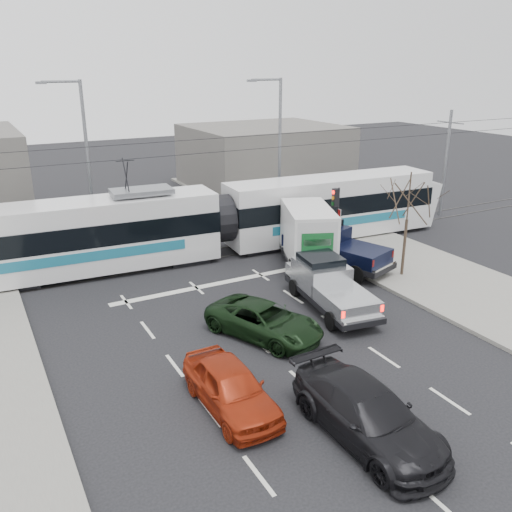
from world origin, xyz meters
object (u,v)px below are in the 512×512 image
silver_pickup (327,284)px  red_car (231,387)px  street_lamp_near (277,143)px  box_truck (306,235)px  street_lamp_far (84,152)px  green_car (264,321)px  navy_pickup (331,245)px  dark_car (367,414)px  bare_tree (409,201)px  traffic_signal (336,207)px  tram (220,220)px

silver_pickup → red_car: 8.29m
street_lamp_near → box_truck: 8.91m
street_lamp_far → street_lamp_near: bearing=-9.9°
street_lamp_far → green_car: size_ratio=1.93×
navy_pickup → dark_car: (-7.05, -11.37, -0.41)m
box_truck → red_car: 12.97m
street_lamp_near → silver_pickup: size_ratio=1.56×
silver_pickup → bare_tree: bearing=18.9°
traffic_signal → street_lamp_near: size_ratio=0.40×
traffic_signal → box_truck: 2.30m
traffic_signal → green_car: (-7.71, -6.09, -2.09)m
street_lamp_near → dark_car: 22.44m
box_truck → navy_pickup: bearing=-28.1°
tram → bare_tree: bearing=-45.7°
tram → box_truck: bearing=-43.9°
street_lamp_near → box_truck: (-2.80, -7.68, -3.57)m
street_lamp_far → navy_pickup: bearing=-48.3°
green_car → red_car: (-3.12, -3.51, 0.07)m
navy_pickup → green_car: (-6.62, -4.87, -0.52)m
bare_tree → dark_car: size_ratio=0.96×
box_truck → red_car: size_ratio=1.56×
box_truck → dark_car: bearing=-94.2°
street_lamp_far → red_car: bearing=-90.5°
bare_tree → box_truck: 5.40m
street_lamp_far → red_car: 19.60m
red_car → silver_pickup: bearing=33.7°
street_lamp_near → box_truck: bearing=-110.0°
traffic_signal → street_lamp_near: street_lamp_near is taller
bare_tree → silver_pickup: bearing=-169.6°
tram → box_truck: (3.20, -3.51, -0.38)m
tram → red_car: (-5.68, -12.93, -1.20)m
street_lamp_far → dark_car: size_ratio=1.73×
street_lamp_far → green_car: street_lamp_far is taller
bare_tree → street_lamp_near: size_ratio=0.56×
traffic_signal → red_car: 14.61m
bare_tree → tram: bearing=130.6°
bare_tree → tram: tram is taller
street_lamp_far → box_truck: size_ratio=1.36×
traffic_signal → dark_car: (-8.14, -12.59, -1.98)m
navy_pickup → street_lamp_near: bearing=58.6°
bare_tree → silver_pickup: 5.90m
bare_tree → navy_pickup: bare_tree is taller
tram → green_car: 9.85m
street_lamp_far → green_car: 16.49m
silver_pickup → dark_car: size_ratio=1.11×
bare_tree → green_car: bearing=-166.7°
traffic_signal → dark_car: traffic_signal is taller
bare_tree → tram: size_ratio=0.19×
navy_pickup → green_car: bearing=-162.6°
bare_tree → green_car: bare_tree is taller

